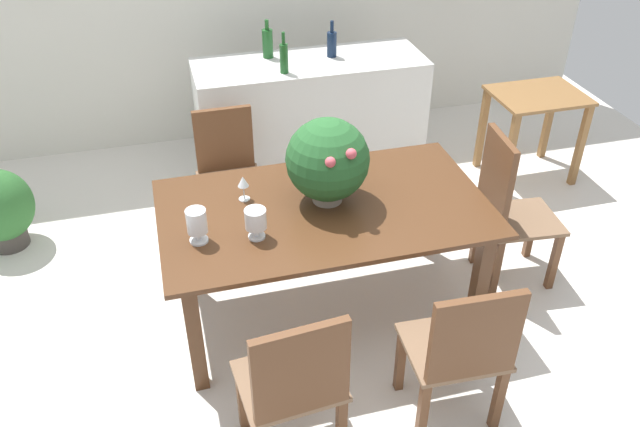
{
  "coord_description": "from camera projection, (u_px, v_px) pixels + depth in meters",
  "views": [
    {
      "loc": [
        -0.81,
        -2.84,
        2.79
      ],
      "look_at": [
        0.02,
        0.25,
        0.59
      ],
      "focal_mm": 36.63,
      "sensor_mm": 36.0,
      "label": 1
    }
  ],
  "objects": [
    {
      "name": "chair_near_right",
      "position": [
        463.0,
        349.0,
        3.08
      ],
      "size": [
        0.49,
        0.44,
        0.93
      ],
      "rotation": [
        0.0,
        0.0,
        3.1
      ],
      "color": "brown",
      "rests_on": "ground"
    },
    {
      "name": "side_table",
      "position": [
        535.0,
        113.0,
        5.09
      ],
      "size": [
        0.69,
        0.54,
        0.72
      ],
      "color": "brown",
      "rests_on": "ground"
    },
    {
      "name": "wine_bottle_dark",
      "position": [
        332.0,
        44.0,
        4.86
      ],
      "size": [
        0.07,
        0.07,
        0.27
      ],
      "color": "#0F1E38",
      "rests_on": "kitchen_counter"
    },
    {
      "name": "kitchen_counter",
      "position": [
        310.0,
        121.0,
        5.11
      ],
      "size": [
        1.73,
        0.61,
        0.98
      ],
      "primitive_type": "cube",
      "color": "silver",
      "rests_on": "ground"
    },
    {
      "name": "wine_glass",
      "position": [
        243.0,
        183.0,
        3.64
      ],
      "size": [
        0.06,
        0.06,
        0.15
      ],
      "color": "silver",
      "rests_on": "dining_table"
    },
    {
      "name": "crystal_vase_center_near",
      "position": [
        197.0,
        223.0,
        3.31
      ],
      "size": [
        0.11,
        0.11,
        0.19
      ],
      "color": "silver",
      "rests_on": "dining_table"
    },
    {
      "name": "dining_table",
      "position": [
        324.0,
        222.0,
        3.7
      ],
      "size": [
        1.83,
        1.06,
        0.76
      ],
      "color": "#4C2D19",
      "rests_on": "ground"
    },
    {
      "name": "chair_far_left",
      "position": [
        228.0,
        169.0,
        4.48
      ],
      "size": [
        0.44,
        0.43,
        0.91
      ],
      "rotation": [
        0.0,
        0.0,
        0.01
      ],
      "color": "brown",
      "rests_on": "ground"
    },
    {
      "name": "chair_near_left",
      "position": [
        295.0,
        383.0,
        2.9
      ],
      "size": [
        0.5,
        0.45,
        0.94
      ],
      "rotation": [
        0.0,
        0.0,
        3.23
      ],
      "color": "brown",
      "rests_on": "ground"
    },
    {
      "name": "ground_plane",
      "position": [
        327.0,
        315.0,
        4.02
      ],
      "size": [
        7.04,
        7.04,
        0.0
      ],
      "primitive_type": "plane",
      "color": "silver"
    },
    {
      "name": "chair_foot_end",
      "position": [
        507.0,
        206.0,
        4.01
      ],
      "size": [
        0.5,
        0.45,
        1.04
      ],
      "rotation": [
        0.0,
        0.0,
        1.48
      ],
      "color": "brown",
      "rests_on": "ground"
    },
    {
      "name": "wine_bottle_green",
      "position": [
        268.0,
        43.0,
        4.83
      ],
      "size": [
        0.08,
        0.08,
        0.28
      ],
      "color": "#194C1E",
      "rests_on": "kitchen_counter"
    },
    {
      "name": "wine_bottle_clear",
      "position": [
        284.0,
        57.0,
        4.59
      ],
      "size": [
        0.06,
        0.06,
        0.3
      ],
      "color": "#194C1E",
      "rests_on": "kitchen_counter"
    },
    {
      "name": "flower_centerpiece",
      "position": [
        328.0,
        160.0,
        3.54
      ],
      "size": [
        0.46,
        0.46,
        0.49
      ],
      "color": "gray",
      "rests_on": "dining_table"
    },
    {
      "name": "crystal_vase_left",
      "position": [
        256.0,
        220.0,
        3.34
      ],
      "size": [
        0.11,
        0.11,
        0.17
      ],
      "color": "silver",
      "rests_on": "dining_table"
    }
  ]
}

